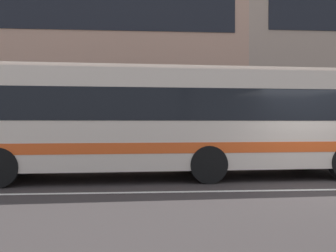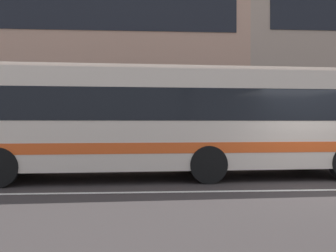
{
  "view_description": "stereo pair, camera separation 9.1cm",
  "coord_description": "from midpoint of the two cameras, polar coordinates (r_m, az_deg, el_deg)",
  "views": [
    {
      "loc": [
        -4.48,
        -8.38,
        1.6
      ],
      "look_at": [
        -3.7,
        1.93,
        1.51
      ],
      "focal_mm": 39.01,
      "sensor_mm": 36.0,
      "label": 1
    },
    {
      "loc": [
        -4.39,
        -8.39,
        1.6
      ],
      "look_at": [
        -3.7,
        1.93,
        1.51
      ],
      "focal_mm": 39.01,
      "sensor_mm": 36.0,
      "label": 2
    }
  ],
  "objects": [
    {
      "name": "ground_plane",
      "position": [
        9.62,
        23.99,
        -9.13
      ],
      "size": [
        160.0,
        160.0,
        0.0
      ],
      "primitive_type": "plane",
      "color": "#36302F"
    },
    {
      "name": "lane_centre_line",
      "position": [
        9.62,
        23.99,
        -9.1
      ],
      "size": [
        60.0,
        0.16,
        0.01
      ],
      "primitive_type": "cube",
      "color": "silver",
      "rests_on": "ground_plane"
    },
    {
      "name": "apartment_block_left",
      "position": [
        22.91,
        -13.32,
        12.52
      ],
      "size": [
        18.2,
        8.19,
        12.75
      ],
      "color": "tan",
      "rests_on": "ground_plane"
    },
    {
      "name": "transit_bus",
      "position": [
        10.73,
        1.55,
        1.21
      ],
      "size": [
        11.33,
        3.1,
        3.14
      ],
      "color": "beige",
      "rests_on": "ground_plane"
    }
  ]
}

